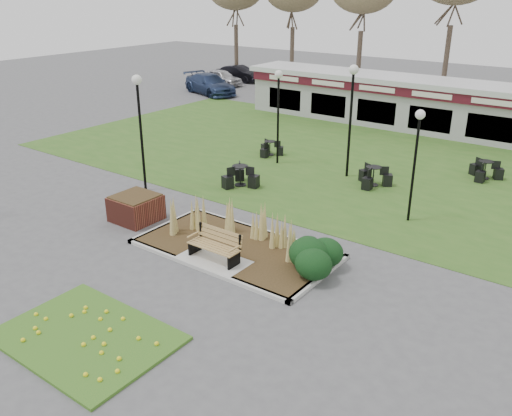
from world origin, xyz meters
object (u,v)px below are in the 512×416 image
Objects in this scene: brick_planter at (136,208)px; car_black at (239,73)px; park_bench at (216,245)px; lamp_post_mid_left at (139,108)px; lamp_post_far_left at (278,97)px; bistro_set_c at (240,179)px; lamp_post_far_right at (417,142)px; bistro_set_d at (484,173)px; bistro_set_b at (270,150)px; bistro_set_a at (373,179)px; lamp_post_mid_right at (352,97)px; food_pavilion at (440,106)px; car_silver at (221,77)px; car_blue at (210,84)px.

car_black is at bearing 120.97° from brick_planter.
lamp_post_mid_left is at bearing 154.46° from park_bench.
lamp_post_far_left reaches higher than bistro_set_c.
bistro_set_d is at bearing 81.57° from lamp_post_far_right.
lamp_post_far_left is 9.70m from bistro_set_d.
brick_planter is 1.13× the size of bistro_set_b.
park_bench is at bearing -9.69° from brick_planter.
brick_planter reaches higher than bistro_set_a.
lamp_post_mid_left is (-6.44, 3.08, 2.85)m from park_bench.
lamp_post_mid_left is 8.79m from lamp_post_mid_right.
park_bench is at bearing -90.00° from food_pavilion.
bistro_set_a is 0.38× the size of car_black.
lamp_post_mid_right is at bearing -92.86° from food_pavilion.
lamp_post_far_right is 0.93× the size of lamp_post_far_left.
brick_planter is 28.21m from car_silver.
bistro_set_a is 6.13m from bistro_set_b.
lamp_post_far_left is at bearing -111.28° from food_pavilion.
lamp_post_mid_left is at bearing -138.26° from bistro_set_d.
bistro_set_a is 27.36m from car_black.
bistro_set_c is (0.47, -3.47, -2.87)m from lamp_post_far_left.
lamp_post_far_right is at bearing 35.90° from brick_planter.
food_pavilion is 14.39m from bistro_set_c.
brick_planter is at bearing -113.84° from lamp_post_mid_right.
bistro_set_d is at bearing 70.70° from park_bench.
car_silver is at bearing 44.84° from car_blue.
park_bench is 27.59m from car_blue.
car_silver is at bearing 167.11° from food_pavilion.
car_silver is (-16.36, 18.46, 0.35)m from bistro_set_c.
bistro_set_d is at bearing -91.08° from car_blue.
lamp_post_mid_right is 1.18× the size of car_black.
car_black is (-14.90, 16.58, 0.42)m from bistro_set_b.
lamp_post_mid_left reaches higher than bistro_set_c.
bistro_set_b is 20.48m from car_silver.
car_black is (-0.05, 2.47, 0.02)m from car_silver.
car_silver is (-14.84, 14.11, 0.40)m from bistro_set_b.
lamp_post_far_right is 31.15m from car_black.
car_silver reaches higher than bistro_set_a.
lamp_post_mid_right is 1.11× the size of lamp_post_far_left.
lamp_post_far_right is (3.56, 6.51, 2.36)m from park_bench.
bistro_set_a is 25.80m from car_silver.
lamp_post_far_right is at bearing -98.43° from bistro_set_d.
bistro_set_c is at bearing -139.09° from bistro_set_d.
bistro_set_a is (0.94, 9.15, -0.29)m from park_bench.
lamp_post_far_left is 2.91× the size of bistro_set_d.
lamp_post_mid_left is 1.08× the size of lamp_post_far_left.
bistro_set_a is 5.12m from bistro_set_d.
bistro_set_c is at bearing -104.50° from food_pavilion.
brick_planter is at bearing -92.29° from lamp_post_far_left.
food_pavilion reaches higher than bistro_set_c.
lamp_post_far_right is at bearing -22.90° from bistro_set_b.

